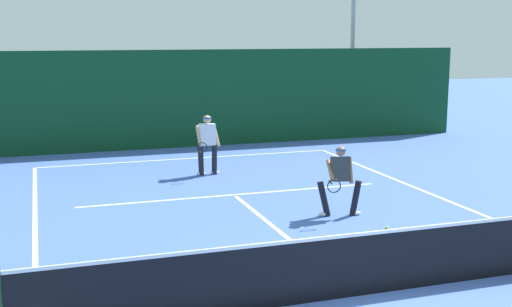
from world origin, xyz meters
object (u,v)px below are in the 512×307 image
(player_far, at_px, (207,142))
(light_pole, at_px, (353,22))
(player_near, at_px, (340,178))
(tennis_ball, at_px, (387,228))

(player_far, height_order, light_pole, light_pole)
(player_near, distance_m, player_far, 5.24)
(player_far, xyz_separation_m, light_pole, (7.58, 6.29, 3.42))
(player_far, bearing_deg, light_pole, -139.51)
(player_near, height_order, light_pole, light_pole)
(player_near, relative_size, light_pole, 0.22)
(tennis_ball, xyz_separation_m, light_pole, (5.45, 12.46, 4.31))
(player_far, relative_size, light_pole, 0.24)
(player_far, relative_size, tennis_ball, 25.39)
(player_near, distance_m, tennis_ball, 1.52)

